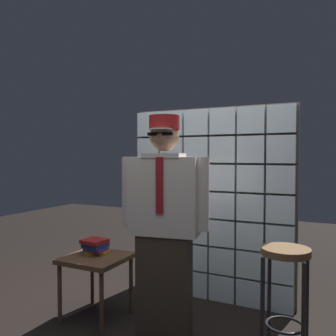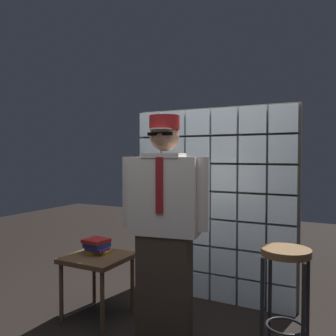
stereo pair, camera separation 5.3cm
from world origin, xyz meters
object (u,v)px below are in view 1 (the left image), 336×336
(bar_stool, at_px, (285,276))
(book_stack, at_px, (96,246))
(standing_person, at_px, (164,225))
(side_table, at_px, (96,264))

(bar_stool, height_order, book_stack, bar_stool)
(standing_person, bearing_deg, book_stack, 159.26)
(standing_person, relative_size, book_stack, 7.16)
(book_stack, bearing_deg, standing_person, -11.08)
(side_table, relative_size, book_stack, 2.27)
(standing_person, relative_size, side_table, 3.16)
(side_table, xyz_separation_m, book_stack, (-0.04, 0.05, 0.15))
(bar_stool, bearing_deg, book_stack, -178.78)
(standing_person, xyz_separation_m, book_stack, (-0.77, 0.15, -0.28))
(standing_person, height_order, side_table, standing_person)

